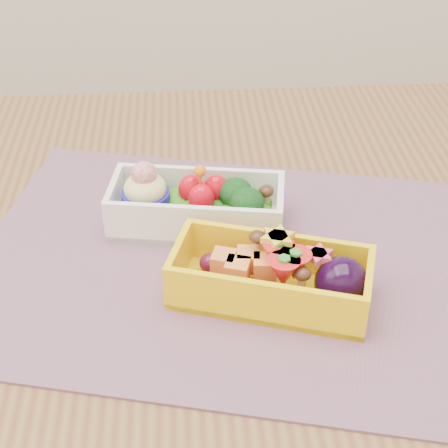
{
  "coord_description": "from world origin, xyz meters",
  "views": [
    {
      "loc": [
        -0.01,
        -0.48,
        1.16
      ],
      "look_at": [
        0.03,
        0.03,
        0.79
      ],
      "focal_mm": 55.81,
      "sensor_mm": 36.0,
      "label": 1
    }
  ],
  "objects": [
    {
      "name": "table",
      "position": [
        0.0,
        0.0,
        0.65
      ],
      "size": [
        1.2,
        0.8,
        0.75
      ],
      "color": "brown",
      "rests_on": "ground"
    },
    {
      "name": "bento_yellow",
      "position": [
        0.07,
        -0.03,
        0.78
      ],
      "size": [
        0.18,
        0.12,
        0.06
      ],
      "rotation": [
        0.0,
        0.0,
        -0.31
      ],
      "color": "yellow",
      "rests_on": "placemat"
    },
    {
      "name": "placemat",
      "position": [
        0.02,
        0.03,
        0.75
      ],
      "size": [
        0.52,
        0.44,
        0.0
      ],
      "primitive_type": "cube",
      "rotation": [
        0.0,
        0.0,
        -0.24
      ],
      "color": "#875D70",
      "rests_on": "table"
    },
    {
      "name": "bento_white",
      "position": [
        0.0,
        0.09,
        0.78
      ],
      "size": [
        0.18,
        0.1,
        0.07
      ],
      "rotation": [
        0.0,
        0.0,
        -0.16
      ],
      "color": "white",
      "rests_on": "placemat"
    }
  ]
}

